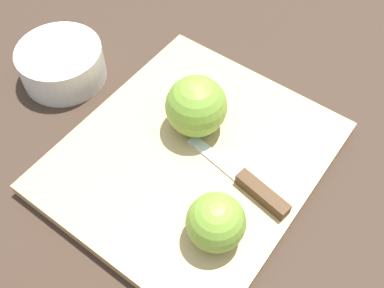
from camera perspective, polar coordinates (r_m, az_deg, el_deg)
The scene contains 6 objects.
ground_plane at distance 0.59m, azimuth -0.00°, elevation -2.24°, with size 4.00×4.00×0.00m, color #38281E.
cutting_board at distance 0.58m, azimuth -0.00°, elevation -1.71°, with size 0.38×0.34×0.02m.
apple_half_left at distance 0.49m, azimuth 3.02°, elevation -9.93°, with size 0.07×0.07×0.07m.
apple_half_right at distance 0.56m, azimuth 0.53°, elevation 4.83°, with size 0.08×0.08×0.08m.
knife at distance 0.54m, azimuth 7.92°, elevation -5.54°, with size 0.06×0.15×0.02m.
bowl at distance 0.69m, azimuth -16.26°, elevation 9.98°, with size 0.12×0.12×0.05m.
Camera 1 is at (-0.28, -0.15, 0.49)m, focal length 42.00 mm.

